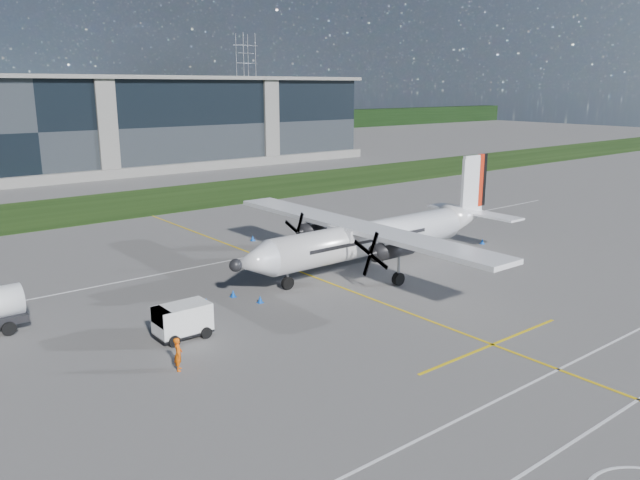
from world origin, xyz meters
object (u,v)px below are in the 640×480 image
at_px(safety_cone_stbdwing, 253,238).
at_px(baggage_tug, 183,321).
at_px(safety_cone_nose_stbd, 233,293).
at_px(safety_cone_fwd, 206,302).
at_px(pylon_east, 246,83).
at_px(ground_crew_person, 178,352).
at_px(safety_cone_tail, 482,241).
at_px(safety_cone_nose_port, 260,299).
at_px(turboprop_aircraft, 379,217).

bearing_deg(safety_cone_stbdwing, baggage_tug, -132.43).
height_order(baggage_tug, safety_cone_nose_stbd, baggage_tug).
height_order(baggage_tug, safety_cone_fwd, baggage_tug).
distance_m(pylon_east, baggage_tug, 173.37).
relative_size(ground_crew_person, safety_cone_nose_stbd, 4.00).
xyz_separation_m(baggage_tug, safety_cone_tail, (31.12, 2.90, -0.73)).
distance_m(safety_cone_nose_stbd, safety_cone_fwd, 2.28).
height_order(pylon_east, ground_crew_person, pylon_east).
relative_size(safety_cone_nose_stbd, safety_cone_fwd, 1.00).
xyz_separation_m(safety_cone_tail, safety_cone_fwd, (-27.51, 1.07, 0.00)).
xyz_separation_m(pylon_east, baggage_tug, (-94.95, -144.38, -14.02)).
xyz_separation_m(safety_cone_nose_port, safety_cone_nose_stbd, (-0.79, 2.13, 0.00)).
distance_m(baggage_tug, safety_cone_nose_port, 7.04).
distance_m(pylon_east, ground_crew_person, 177.60).
bearing_deg(safety_cone_tail, baggage_tug, -174.67).
bearing_deg(turboprop_aircraft, baggage_tug, -169.72).
xyz_separation_m(turboprop_aircraft, safety_cone_stbdwing, (-2.97, 13.58, -3.82)).
height_order(ground_crew_person, safety_cone_nose_stbd, ground_crew_person).
bearing_deg(safety_cone_tail, safety_cone_stbdwing, 138.16).
bearing_deg(safety_cone_nose_stbd, safety_cone_stbdwing, 52.66).
bearing_deg(baggage_tug, safety_cone_nose_port, 18.27).
relative_size(turboprop_aircraft, safety_cone_tail, 54.28).
distance_m(turboprop_aircraft, ground_crew_person, 21.92).
height_order(baggage_tug, safety_cone_stbdwing, baggage_tug).
bearing_deg(ground_crew_person, pylon_east, -5.51).
distance_m(turboprop_aircraft, safety_cone_fwd, 15.33).
height_order(baggage_tug, safety_cone_nose_port, baggage_tug).
bearing_deg(pylon_east, baggage_tug, -123.33).
relative_size(baggage_tug, safety_cone_fwd, 6.53).
bearing_deg(safety_cone_fwd, ground_crew_person, -126.63).
distance_m(turboprop_aircraft, safety_cone_stbdwing, 14.41).
bearing_deg(safety_cone_nose_stbd, safety_cone_nose_port, -69.64).
height_order(turboprop_aircraft, safety_cone_fwd, turboprop_aircraft).
height_order(turboprop_aircraft, ground_crew_person, turboprop_aircraft).
height_order(ground_crew_person, safety_cone_tail, ground_crew_person).
height_order(pylon_east, turboprop_aircraft, pylon_east).
bearing_deg(safety_cone_stbdwing, safety_cone_nose_stbd, -127.34).
xyz_separation_m(ground_crew_person, safety_cone_stbdwing, (17.56, 20.62, -0.75)).
xyz_separation_m(turboprop_aircraft, ground_crew_person, (-20.53, -7.04, -3.07)).
relative_size(pylon_east, safety_cone_stbdwing, 60.00).
bearing_deg(safety_cone_nose_port, turboprop_aircraft, 5.57).
bearing_deg(safety_cone_nose_port, safety_cone_stbdwing, 59.09).
relative_size(turboprop_aircraft, ground_crew_person, 13.57).
bearing_deg(baggage_tug, safety_cone_tail, 5.33).
distance_m(pylon_east, safety_cone_fwd, 168.15).
relative_size(baggage_tug, ground_crew_person, 1.63).
height_order(turboprop_aircraft, safety_cone_tail, turboprop_aircraft).
distance_m(pylon_east, safety_cone_nose_port, 168.02).
bearing_deg(baggage_tug, safety_cone_nose_stbd, 36.46).
relative_size(turboprop_aircraft, baggage_tug, 8.32).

